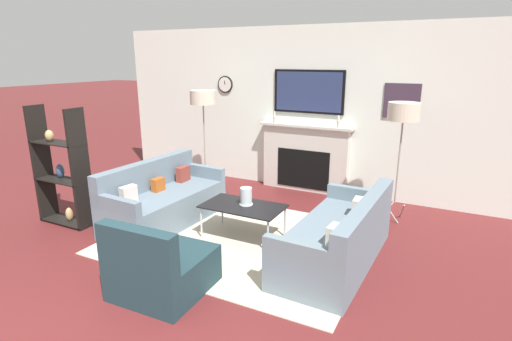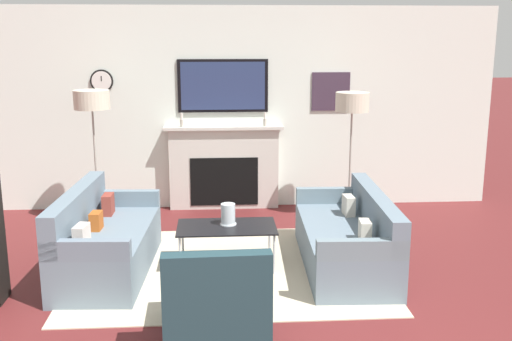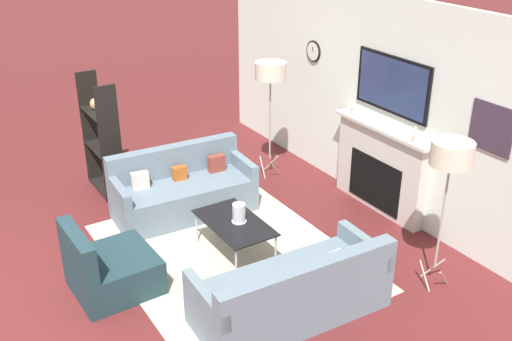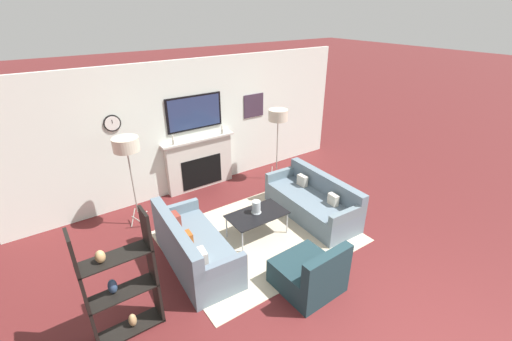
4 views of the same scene
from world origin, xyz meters
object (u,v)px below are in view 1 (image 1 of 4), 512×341
Objects in this scene: hurricane_candle at (246,197)px; couch_right at (339,239)px; couch_left at (163,202)px; shelf_unit at (61,171)px; floor_lamp_right at (404,113)px; floor_lamp_left at (203,99)px; coffee_table at (243,208)px; armchair at (161,269)px.

couch_right is at bearing -5.55° from hurricane_candle.
couch_left is 1.40m from shelf_unit.
floor_lamp_left is at bearing 180.00° from floor_lamp_right.
couch_right is at bearing -29.16° from floor_lamp_left.
floor_lamp_left is at bearing 136.38° from coffee_table.
floor_lamp_right is at bearing 43.23° from coffee_table.
hurricane_candle is 2.37m from floor_lamp_left.
coffee_table is 2.51m from shelf_unit.
floor_lamp_left reaches higher than hurricane_candle.
hurricane_candle is at bearing -137.42° from floor_lamp_right.
hurricane_candle is (-1.22, 0.12, 0.25)m from couch_right.
shelf_unit reaches higher than coffee_table.
armchair is 3.86× the size of hurricane_candle.
couch_left is 1.80× the size of coffee_table.
couch_right is 1.24m from coffee_table.
couch_left is 1.22m from coffee_table.
hurricane_candle is (0.13, 1.48, 0.28)m from armchair.
armchair is 0.53× the size of shelf_unit.
armchair is 1.51m from hurricane_candle.
floor_lamp_left is (-1.59, 1.45, 1.01)m from hurricane_candle.
floor_lamp_left reaches higher than floor_lamp_right.
shelf_unit is (-1.18, -0.61, 0.44)m from couch_left.
hurricane_candle is 2.53m from shelf_unit.
couch_right is (2.45, -0.00, -0.03)m from couch_left.
floor_lamp_right is 1.03× the size of shelf_unit.
coffee_table is 0.59× the size of floor_lamp_left.
coffee_table is 4.56× the size of hurricane_candle.
floor_lamp_left reaches higher than couch_left.
armchair is 0.85× the size of coffee_table.
armchair reaches higher than hurricane_candle.
couch_left is 1.26m from hurricane_candle.
coffee_table is at bearing -109.14° from hurricane_candle.
shelf_unit is at bearing -152.43° from couch_left.
armchair is 3.51m from floor_lamp_left.
floor_lamp_left is at bearing 116.50° from armchair.
armchair is at bearing -51.04° from couch_left.
floor_lamp_left is at bearing 102.82° from couch_left.
coffee_table is (-1.24, 0.07, 0.13)m from couch_right.
couch_left reaches higher than armchair.
floor_lamp_right is (1.58, 1.45, 0.96)m from hurricane_candle.
shelf_unit reaches higher than couch_left.
floor_lamp_left is at bearing 69.31° from shelf_unit.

